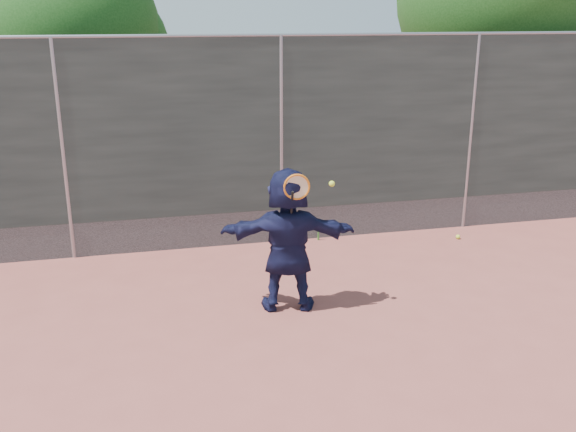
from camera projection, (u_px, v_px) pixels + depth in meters
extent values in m
plane|color=#9E4C42|center=(358.00, 355.00, 6.46)|extent=(80.00, 80.00, 0.00)
imported|color=#141739|center=(288.00, 239.00, 7.27)|extent=(1.62, 0.79, 1.68)
sphere|color=#D9F336|center=(458.00, 237.00, 9.76)|extent=(0.07, 0.07, 0.07)
cube|color=#38423D|center=(281.00, 126.00, 9.17)|extent=(20.00, 0.04, 2.50)
cube|color=slate|center=(281.00, 225.00, 9.63)|extent=(20.00, 0.03, 0.50)
cylinder|color=gray|center=(281.00, 35.00, 8.79)|extent=(20.00, 0.05, 0.05)
cylinder|color=gray|center=(63.00, 153.00, 8.59)|extent=(0.06, 0.06, 3.00)
cylinder|color=gray|center=(281.00, 143.00, 9.25)|extent=(0.06, 0.06, 3.00)
cylinder|color=gray|center=(470.00, 134.00, 9.90)|extent=(0.06, 0.06, 3.00)
torus|color=orange|center=(297.00, 187.00, 6.90)|extent=(0.29, 0.04, 0.29)
cylinder|color=beige|center=(297.00, 187.00, 6.90)|extent=(0.25, 0.02, 0.25)
cylinder|color=black|center=(292.00, 205.00, 6.96)|extent=(0.04, 0.13, 0.33)
sphere|color=#D9F336|center=(332.00, 184.00, 7.07)|extent=(0.07, 0.07, 0.07)
cylinder|color=#382314|center=(484.00, 121.00, 12.33)|extent=(0.28, 0.28, 2.60)
sphere|color=#23561C|center=(523.00, 16.00, 12.09)|extent=(2.52, 2.52, 2.52)
cylinder|color=#382314|center=(82.00, 141.00, 11.50)|extent=(0.28, 0.28, 2.20)
sphere|color=#23561C|center=(71.00, 29.00, 10.91)|extent=(3.00, 3.00, 3.00)
sphere|color=#23561C|center=(109.00, 46.00, 11.32)|extent=(2.10, 2.10, 2.10)
cone|color=#387226|center=(299.00, 234.00, 9.61)|extent=(0.03, 0.03, 0.26)
cone|color=#387226|center=(318.00, 231.00, 9.68)|extent=(0.03, 0.03, 0.30)
cone|color=#387226|center=(277.00, 237.00, 9.52)|extent=(0.03, 0.03, 0.22)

